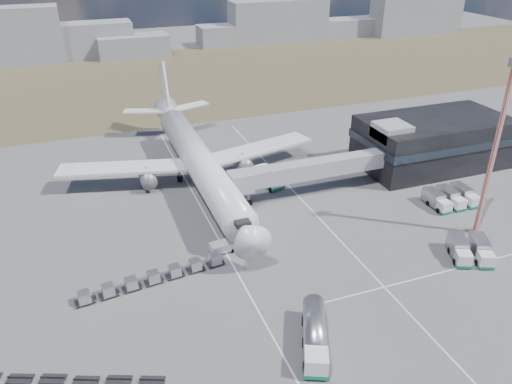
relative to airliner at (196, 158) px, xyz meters
name	(u,v)px	position (x,y,z in m)	size (l,w,h in m)	color
ground	(255,278)	(0.00, -32.38, -5.29)	(420.00, 420.00, 0.00)	#565659
grass_strip	(138,82)	(0.00, 77.62, -5.29)	(420.00, 90.00, 0.01)	brown
lane_markings	(309,253)	(9.77, -29.38, -5.29)	(47.12, 110.00, 0.01)	silver
terminal	(433,141)	(47.77, -8.41, -0.04)	(30.40, 16.40, 11.00)	black
jet_bridge	(299,171)	(15.90, -11.95, -0.24)	(30.30, 3.80, 7.05)	#939399
airliner	(196,158)	(0.00, 0.00, 0.00)	(51.59, 64.53, 17.62)	white
skyline	(99,34)	(-7.60, 118.19, 3.41)	(314.47, 25.75, 24.61)	gray
fuel_tanker	(315,335)	(2.06, -46.88, -3.55)	(6.91, 10.97, 3.49)	white
pushback_tug	(222,247)	(-2.42, -24.38, -4.50)	(3.62, 2.03, 1.59)	white
catering_truck	(268,178)	(12.44, -5.91, -3.76)	(3.84, 6.89, 2.99)	white
service_trucks_near	(470,250)	(31.81, -38.71, -3.88)	(7.57, 8.10, 2.60)	white
service_trucks_far	(451,198)	(40.21, -24.27, -3.94)	(8.28, 6.31, 2.49)	white
uld_row	(153,277)	(-13.63, -28.43, -4.31)	(21.19, 4.14, 1.64)	black
floodlight_mast	(494,152)	(37.76, -33.37, 8.94)	(2.71, 2.19, 28.40)	red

